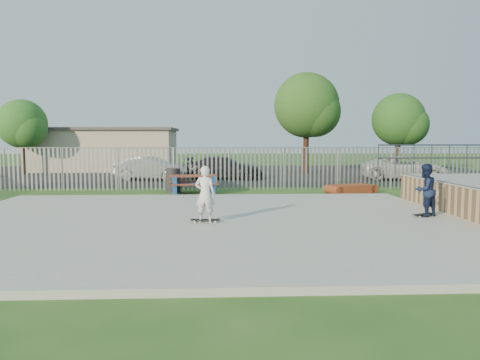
{
  "coord_description": "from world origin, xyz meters",
  "views": [
    {
      "loc": [
        0.53,
        -13.05,
        2.46
      ],
      "look_at": [
        1.2,
        2.0,
        1.1
      ],
      "focal_mm": 35.0,
      "sensor_mm": 36.0,
      "label": 1
    }
  ],
  "objects_px": {
    "skater_navy": "(425,190)",
    "picnic_table": "(193,184)",
    "funbox": "(351,189)",
    "tree_left": "(22,124)",
    "car_dark": "(225,168)",
    "car_white": "(405,168)",
    "tree_right": "(399,120)",
    "trash_bin_grey": "(173,180)",
    "tree_mid": "(307,105)",
    "car_silver": "(152,169)",
    "trash_bin_red": "(174,181)",
    "skater_white": "(205,194)"
  },
  "relations": [
    {
      "from": "trash_bin_red",
      "to": "tree_left",
      "type": "xyz_separation_m",
      "value": [
        -11.04,
        10.54,
        2.86
      ]
    },
    {
      "from": "car_white",
      "to": "tree_left",
      "type": "distance_m",
      "value": 24.65
    },
    {
      "from": "trash_bin_grey",
      "to": "skater_navy",
      "type": "distance_m",
      "value": 11.37
    },
    {
      "from": "trash_bin_grey",
      "to": "skater_navy",
      "type": "height_order",
      "value": "skater_navy"
    },
    {
      "from": "car_white",
      "to": "skater_navy",
      "type": "distance_m",
      "value": 14.1
    },
    {
      "from": "funbox",
      "to": "tree_left",
      "type": "distance_m",
      "value": 22.42
    },
    {
      "from": "picnic_table",
      "to": "tree_right",
      "type": "xyz_separation_m",
      "value": [
        13.29,
        10.77,
        3.24
      ]
    },
    {
      "from": "skater_navy",
      "to": "tree_mid",
      "type": "bearing_deg",
      "value": -117.91
    },
    {
      "from": "trash_bin_grey",
      "to": "tree_right",
      "type": "height_order",
      "value": "tree_right"
    },
    {
      "from": "funbox",
      "to": "trash_bin_grey",
      "type": "relative_size",
      "value": 1.97
    },
    {
      "from": "trash_bin_red",
      "to": "trash_bin_grey",
      "type": "relative_size",
      "value": 0.94
    },
    {
      "from": "car_dark",
      "to": "skater_navy",
      "type": "relative_size",
      "value": 2.94
    },
    {
      "from": "car_dark",
      "to": "tree_mid",
      "type": "xyz_separation_m",
      "value": [
        5.77,
        5.01,
        4.02
      ]
    },
    {
      "from": "car_dark",
      "to": "car_silver",
      "type": "bearing_deg",
      "value": 105.41
    },
    {
      "from": "tree_mid",
      "to": "tree_right",
      "type": "distance_m",
      "value": 6.27
    },
    {
      "from": "picnic_table",
      "to": "tree_left",
      "type": "xyz_separation_m",
      "value": [
        -11.97,
        11.4,
        2.94
      ]
    },
    {
      "from": "picnic_table",
      "to": "trash_bin_grey",
      "type": "bearing_deg",
      "value": 129.81
    },
    {
      "from": "funbox",
      "to": "trash_bin_grey",
      "type": "xyz_separation_m",
      "value": [
        -7.97,
        0.88,
        0.35
      ]
    },
    {
      "from": "car_dark",
      "to": "tree_mid",
      "type": "height_order",
      "value": "tree_mid"
    },
    {
      "from": "tree_left",
      "to": "tree_right",
      "type": "xyz_separation_m",
      "value": [
        25.25,
        -0.64,
        0.3
      ]
    },
    {
      "from": "tree_left",
      "to": "car_silver",
      "type": "bearing_deg",
      "value": -28.11
    },
    {
      "from": "trash_bin_red",
      "to": "tree_right",
      "type": "relative_size",
      "value": 0.19
    },
    {
      "from": "funbox",
      "to": "trash_bin_red",
      "type": "bearing_deg",
      "value": 151.46
    },
    {
      "from": "tree_mid",
      "to": "tree_right",
      "type": "bearing_deg",
      "value": -12.48
    },
    {
      "from": "car_white",
      "to": "tree_right",
      "type": "height_order",
      "value": "tree_right"
    },
    {
      "from": "tree_right",
      "to": "car_dark",
      "type": "bearing_deg",
      "value": -162.7
    },
    {
      "from": "tree_right",
      "to": "car_silver",
      "type": "bearing_deg",
      "value": -165.0
    },
    {
      "from": "tree_right",
      "to": "trash_bin_grey",
      "type": "bearing_deg",
      "value": -144.96
    },
    {
      "from": "funbox",
      "to": "car_silver",
      "type": "bearing_deg",
      "value": 124.42
    },
    {
      "from": "car_dark",
      "to": "tree_right",
      "type": "relative_size",
      "value": 0.84
    },
    {
      "from": "picnic_table",
      "to": "funbox",
      "type": "bearing_deg",
      "value": -11.86
    },
    {
      "from": "skater_navy",
      "to": "picnic_table",
      "type": "bearing_deg",
      "value": -72.57
    },
    {
      "from": "skater_navy",
      "to": "car_dark",
      "type": "bearing_deg",
      "value": -95.87
    },
    {
      "from": "car_dark",
      "to": "tree_right",
      "type": "height_order",
      "value": "tree_right"
    },
    {
      "from": "car_silver",
      "to": "tree_left",
      "type": "height_order",
      "value": "tree_left"
    },
    {
      "from": "tree_right",
      "to": "skater_navy",
      "type": "distance_m",
      "value": 19.12
    },
    {
      "from": "picnic_table",
      "to": "skater_navy",
      "type": "distance_m",
      "value": 10.15
    },
    {
      "from": "car_white",
      "to": "skater_navy",
      "type": "relative_size",
      "value": 3.19
    },
    {
      "from": "car_dark",
      "to": "skater_white",
      "type": "distance_m",
      "value": 14.92
    },
    {
      "from": "trash_bin_grey",
      "to": "car_white",
      "type": "bearing_deg",
      "value": 22.47
    },
    {
      "from": "tree_mid",
      "to": "skater_white",
      "type": "distance_m",
      "value": 21.28
    },
    {
      "from": "trash_bin_grey",
      "to": "skater_navy",
      "type": "relative_size",
      "value": 0.69
    },
    {
      "from": "car_dark",
      "to": "skater_navy",
      "type": "bearing_deg",
      "value": -151.05
    },
    {
      "from": "funbox",
      "to": "tree_left",
      "type": "xyz_separation_m",
      "value": [
        -18.98,
        11.5,
        3.18
      ]
    },
    {
      "from": "car_silver",
      "to": "car_white",
      "type": "distance_m",
      "value": 14.7
    },
    {
      "from": "car_silver",
      "to": "skater_white",
      "type": "bearing_deg",
      "value": -155.78
    },
    {
      "from": "funbox",
      "to": "tree_right",
      "type": "relative_size",
      "value": 0.39
    },
    {
      "from": "tree_left",
      "to": "tree_mid",
      "type": "height_order",
      "value": "tree_mid"
    },
    {
      "from": "trash_bin_red",
      "to": "tree_left",
      "type": "distance_m",
      "value": 15.53
    },
    {
      "from": "skater_navy",
      "to": "car_silver",
      "type": "bearing_deg",
      "value": -81.65
    }
  ]
}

